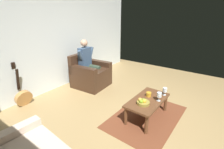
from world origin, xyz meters
TOP-DOWN VIEW (x-y plane):
  - ground_plane at (0.00, 0.00)m, footprint 6.58×6.58m
  - wall_back at (0.00, -2.66)m, footprint 5.88×0.06m
  - rug at (-0.00, -0.08)m, footprint 1.71×1.15m
  - armchair at (-0.45, -1.99)m, footprint 0.90×0.91m
  - person_seated at (-0.45, -2.03)m, footprint 0.62×0.59m
  - coffee_table at (-0.00, -0.08)m, footprint 0.99×0.53m
  - guitar at (1.18, -2.46)m, footprint 0.35×0.29m
  - wine_glass_near at (-0.07, 0.10)m, footprint 0.09×0.09m
  - wine_glass_far at (-0.36, 0.11)m, footprint 0.08×0.08m
  - fruit_bowl at (0.21, -0.09)m, footprint 0.23×0.23m
  - candle_jar at (-0.12, -0.12)m, footprint 0.10×0.10m

SIDE VIEW (x-z plane):
  - ground_plane at x=0.00m, z-range 0.00..0.00m
  - rug at x=0.00m, z-range 0.00..0.01m
  - guitar at x=1.18m, z-range -0.27..0.70m
  - armchair at x=-0.45m, z-range -0.12..0.77m
  - coffee_table at x=0.00m, z-range 0.14..0.53m
  - fruit_bowl at x=0.21m, z-range 0.38..0.49m
  - candle_jar at x=-0.12m, z-range 0.39..0.48m
  - wine_glass_far at x=-0.36m, z-range 0.42..0.57m
  - wine_glass_near at x=-0.07m, z-range 0.42..0.59m
  - person_seated at x=-0.45m, z-range 0.04..1.32m
  - wall_back at x=0.00m, z-range 0.00..2.58m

